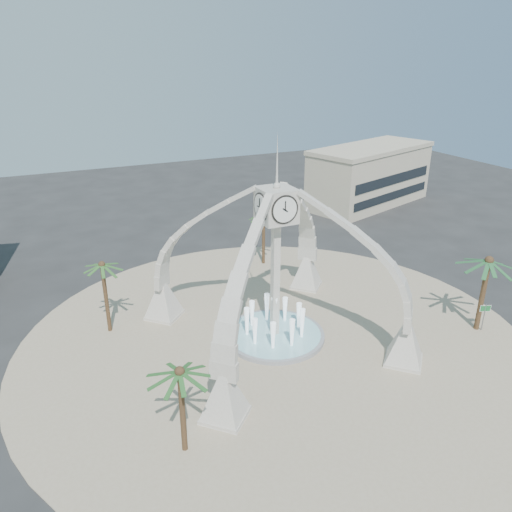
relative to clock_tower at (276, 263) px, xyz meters
name	(u,v)px	position (x,y,z in m)	size (l,w,h in m)	color
ground	(274,337)	(0.00, 0.00, -6.49)	(140.00, 140.00, 0.00)	#282828
plaza	(274,337)	(0.00, 0.00, -6.46)	(40.00, 40.00, 0.06)	tan
clock_tower	(276,263)	(0.00, 0.00, 0.00)	(17.94, 17.94, 16.30)	beige
fountain	(274,334)	(0.00, 0.00, -6.20)	(8.00, 8.00, 3.62)	#99999C
building_ne	(370,175)	(30.00, 28.00, -2.18)	(21.87, 14.17, 8.60)	#BEB394
palm_east	(489,261)	(15.71, -5.90, -0.40)	(4.81, 4.81, 6.99)	brown
palm_west	(102,266)	(-11.77, 6.61, -0.65)	(4.34, 4.34, 6.59)	brown
palm_north	(264,216)	(5.78, 13.97, -1.11)	(3.62, 3.62, 6.11)	brown
palm_south	(180,373)	(-10.19, -8.67, -1.19)	(4.71, 4.71, 6.06)	brown
street_sign	(485,312)	(15.92, -6.24, -4.74)	(0.85, 0.35, 2.45)	slate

